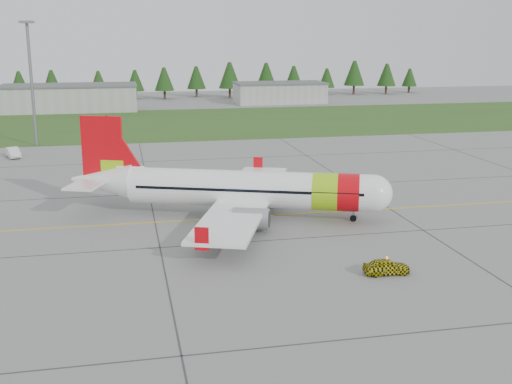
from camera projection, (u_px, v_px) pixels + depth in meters
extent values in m
plane|color=gray|center=(323.00, 237.00, 59.31)|extent=(320.00, 320.00, 0.00)
cylinder|color=white|center=(250.00, 189.00, 65.13)|extent=(24.52, 12.18, 3.72)
sphere|color=white|center=(374.00, 193.00, 63.31)|extent=(3.72, 3.72, 3.72)
cone|color=white|center=(102.00, 181.00, 67.35)|extent=(7.56, 5.82, 3.72)
cube|color=black|center=(377.00, 190.00, 63.19)|extent=(2.30, 2.86, 0.53)
cylinder|color=#9ADB10|center=(325.00, 192.00, 64.01)|extent=(3.65, 4.43, 3.80)
cylinder|color=red|center=(348.00, 192.00, 63.68)|extent=(3.30, 4.29, 3.80)
cube|color=white|center=(245.00, 199.00, 65.45)|extent=(15.61, 30.42, 0.34)
cube|color=red|center=(258.00, 165.00, 80.02)|extent=(1.13, 0.56, 1.91)
cube|color=red|center=(202.00, 239.00, 50.91)|extent=(1.13, 0.56, 1.91)
cylinder|color=gray|center=(266.00, 192.00, 70.40)|extent=(3.92, 3.08, 2.00)
cylinder|color=gray|center=(251.00, 218.00, 60.33)|extent=(3.92, 3.08, 2.00)
cube|color=red|center=(102.00, 151.00, 66.56)|extent=(4.23, 1.86, 7.25)
cube|color=#9ADB10|center=(113.00, 171.00, 66.91)|extent=(2.46, 1.24, 2.29)
cube|color=white|center=(98.00, 178.00, 67.36)|extent=(6.70, 11.34, 0.21)
cylinder|color=slate|center=(353.00, 215.00, 64.14)|extent=(0.17, 0.17, 1.34)
cylinder|color=black|center=(353.00, 218.00, 64.22)|extent=(0.70, 0.48, 0.65)
cylinder|color=slate|center=(241.00, 201.00, 68.39)|extent=(0.21, 0.21, 1.81)
cylinder|color=black|center=(237.00, 205.00, 68.54)|extent=(1.08, 0.75, 0.99)
cylinder|color=slate|center=(231.00, 215.00, 63.26)|extent=(0.21, 0.21, 1.81)
cylinder|color=black|center=(228.00, 219.00, 63.42)|extent=(1.08, 0.75, 0.99)
imported|color=yellow|center=(387.00, 252.00, 49.69)|extent=(1.31, 1.52, 3.64)
imported|color=white|center=(12.00, 142.00, 97.18)|extent=(2.04, 1.98, 4.68)
cube|color=#30561E|center=(206.00, 122.00, 137.24)|extent=(320.00, 50.00, 0.03)
cube|color=gold|center=(300.00, 214.00, 66.91)|extent=(120.00, 0.25, 0.02)
cube|color=#A8A8A3|center=(70.00, 98.00, 157.15)|extent=(32.00, 14.00, 6.00)
cube|color=#A8A8A3|center=(279.00, 93.00, 175.82)|extent=(24.00, 12.00, 5.20)
cylinder|color=slate|center=(32.00, 86.00, 105.66)|extent=(0.50, 0.50, 20.00)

